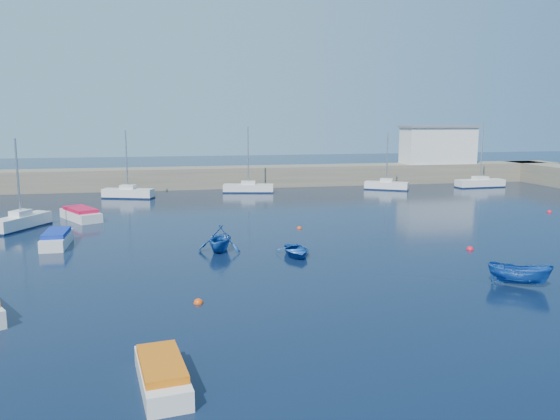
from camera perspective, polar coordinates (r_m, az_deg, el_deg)
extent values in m
plane|color=black|center=(27.50, 5.04, -9.01)|extent=(220.00, 220.00, 0.00)
cube|color=#6E6854|center=(71.74, -5.69, 3.45)|extent=(96.00, 4.50, 2.60)
cube|color=silver|center=(80.41, 16.18, 6.48)|extent=(10.00, 4.00, 5.00)
cube|color=silver|center=(48.49, -25.41, -1.18)|extent=(3.87, 5.45, 1.08)
cylinder|color=#B7BABC|center=(48.01, -25.71, 3.09)|extent=(0.16, 0.16, 6.18)
cube|color=silver|center=(63.48, -15.58, 1.67)|extent=(5.84, 3.35, 1.05)
cylinder|color=#B7BABC|center=(63.10, -15.73, 5.07)|extent=(0.16, 0.16, 6.48)
cube|color=silver|center=(66.12, -3.32, 2.27)|extent=(6.23, 2.91, 0.99)
cylinder|color=#B7BABC|center=(65.75, -3.35, 5.69)|extent=(0.14, 0.14, 6.91)
cube|color=silver|center=(69.87, 11.05, 2.50)|extent=(5.32, 4.07, 1.00)
cylinder|color=#B7BABC|center=(69.55, 11.14, 5.42)|extent=(0.15, 0.15, 6.13)
cube|color=silver|center=(75.77, 20.16, 2.63)|extent=(6.47, 2.08, 1.02)
cylinder|color=#B7BABC|center=(75.44, 20.34, 5.79)|extent=(0.15, 0.15, 7.36)
cube|color=silver|center=(41.01, -22.29, -2.96)|extent=(1.55, 4.40, 0.79)
cube|color=navy|center=(40.91, -22.33, -2.22)|extent=(1.47, 3.30, 0.29)
cube|color=silver|center=(50.95, -20.10, -0.53)|extent=(4.13, 5.48, 0.79)
cube|color=red|center=(50.86, -20.13, 0.07)|extent=(3.42, 4.29, 0.29)
cube|color=silver|center=(19.11, -12.23, -16.64)|extent=(1.93, 4.16, 0.68)
cube|color=#C75D0B|center=(18.91, -12.28, -15.36)|extent=(1.73, 3.16, 0.25)
imported|color=#1749A0|center=(35.29, 1.67, -4.28)|extent=(2.28, 3.16, 0.65)
imported|color=#1749A0|center=(36.55, -6.30, -2.98)|extent=(3.83, 4.09, 1.73)
imported|color=#1749A0|center=(31.61, 23.76, -6.17)|extent=(3.28, 2.85, 1.23)
sphere|color=#D1420B|center=(26.75, -8.53, -9.61)|extent=(0.46, 0.46, 0.46)
sphere|color=red|center=(39.14, 19.24, -3.93)|extent=(0.48, 0.48, 0.48)
sphere|color=#D1420B|center=(44.08, 2.04, -1.95)|extent=(0.39, 0.39, 0.39)
sphere|color=red|center=(57.77, 26.33, -0.22)|extent=(0.44, 0.44, 0.44)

